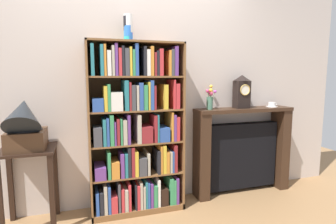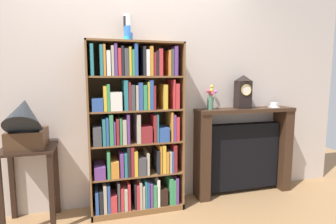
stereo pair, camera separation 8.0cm
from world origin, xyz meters
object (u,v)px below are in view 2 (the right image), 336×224
at_px(flower_vase, 211,99).
at_px(fireplace_mantel, 243,151).
at_px(gramophone, 25,124).
at_px(bookshelf, 136,134).
at_px(cup_stack, 128,29).
at_px(mantel_clock, 243,92).
at_px(side_table_left, 30,171).
at_px(teacup_with_saucer, 274,105).

bearing_deg(flower_vase, fireplace_mantel, 2.23).
bearing_deg(gramophone, bookshelf, 4.90).
bearing_deg(gramophone, fireplace_mantel, 4.07).
xyz_separation_m(cup_stack, gramophone, (-0.94, -0.13, -0.88)).
bearing_deg(bookshelf, mantel_clock, 2.40).
height_order(bookshelf, cup_stack, cup_stack).
height_order(side_table_left, flower_vase, flower_vase).
relative_size(bookshelf, cup_stack, 6.56).
xyz_separation_m(fireplace_mantel, teacup_with_saucer, (0.38, -0.02, 0.54)).
bearing_deg(side_table_left, teacup_with_saucer, 1.86).
distance_m(gramophone, teacup_with_saucer, 2.66).
xyz_separation_m(bookshelf, flower_vase, (0.84, 0.06, 0.33)).
bearing_deg(flower_vase, side_table_left, -177.14).
distance_m(bookshelf, teacup_with_saucer, 1.68).
relative_size(flower_vase, teacup_with_saucer, 1.94).
relative_size(side_table_left, teacup_with_saucer, 5.34).
distance_m(side_table_left, flower_vase, 1.94).
distance_m(cup_stack, side_table_left, 1.62).
relative_size(gramophone, teacup_with_saucer, 3.83).
bearing_deg(mantel_clock, cup_stack, -179.72).
bearing_deg(mantel_clock, bookshelf, -177.60).
distance_m(mantel_clock, teacup_with_saucer, 0.46).
bearing_deg(cup_stack, gramophone, -172.06).
xyz_separation_m(flower_vase, teacup_with_saucer, (0.82, -0.01, -0.10)).
bearing_deg(flower_vase, bookshelf, -175.95).
bearing_deg(bookshelf, cup_stack, 140.74).
xyz_separation_m(gramophone, teacup_with_saucer, (2.66, 0.14, 0.08)).
bearing_deg(cup_stack, side_table_left, -175.26).
bearing_deg(fireplace_mantel, flower_vase, -177.77).
height_order(fireplace_mantel, flower_vase, flower_vase).
height_order(bookshelf, fireplace_mantel, bookshelf).
xyz_separation_m(cup_stack, flower_vase, (0.90, 0.01, -0.71)).
bearing_deg(teacup_with_saucer, flower_vase, 179.63).
bearing_deg(gramophone, side_table_left, 90.00).
distance_m(bookshelf, gramophone, 1.01).
height_order(mantel_clock, flower_vase, mantel_clock).
distance_m(cup_stack, gramophone, 1.29).
height_order(fireplace_mantel, mantel_clock, mantel_clock).
bearing_deg(teacup_with_saucer, fireplace_mantel, 176.66).
bearing_deg(bookshelf, teacup_with_saucer, 1.87).
relative_size(bookshelf, teacup_with_saucer, 12.35).
bearing_deg(mantel_clock, flower_vase, 178.90).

